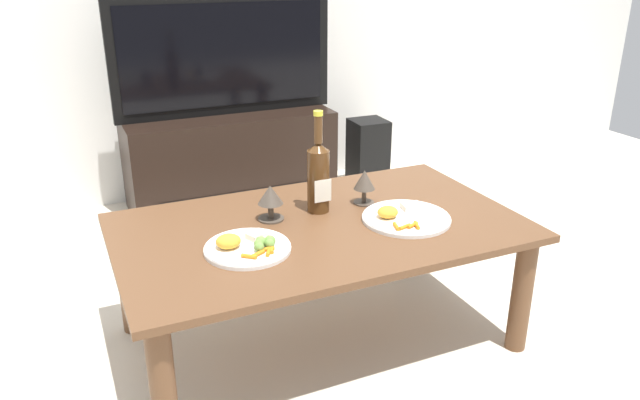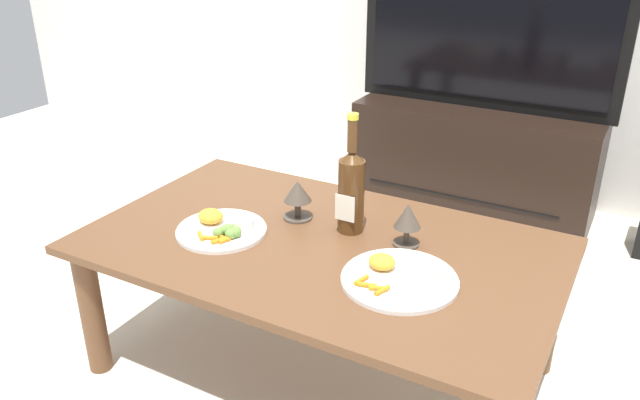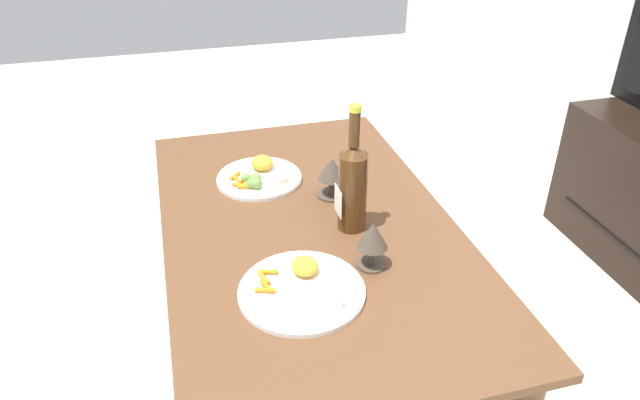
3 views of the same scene
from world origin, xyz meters
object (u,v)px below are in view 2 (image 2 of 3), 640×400
object	(u,v)px
tv_screen	(489,39)
goblet_left	(297,194)
wine_bottle	(351,188)
dinner_plate_right	(399,277)
tv_stand	(475,160)
goblet_right	(408,218)
dining_table	(320,262)
dinner_plate_left	(221,228)

from	to	relation	value
tv_screen	goblet_left	xyz separation A→B (m)	(-0.21, -1.25, -0.28)
goblet_left	wine_bottle	bearing A→B (deg)	1.51
dinner_plate_right	tv_stand	bearing A→B (deg)	97.87
wine_bottle	goblet_right	bearing A→B (deg)	-1.51
dining_table	tv_stand	world-z (taller)	tv_stand
goblet_left	goblet_right	world-z (taller)	goblet_right
dining_table	tv_stand	bearing A→B (deg)	86.76
wine_bottle	goblet_left	bearing A→B (deg)	-178.49
tv_stand	goblet_left	size ratio (longest dim) A/B	8.68
goblet_left	dinner_plate_right	size ratio (longest dim) A/B	0.41
goblet_left	goblet_right	size ratio (longest dim) A/B	0.98
dining_table	tv_stand	distance (m)	1.36
wine_bottle	dinner_plate_right	world-z (taller)	wine_bottle
goblet_left	tv_stand	bearing A→B (deg)	80.41
dinner_plate_left	wine_bottle	bearing A→B (deg)	31.38
goblet_left	dinner_plate_right	distance (m)	0.46
goblet_left	dinner_plate_left	bearing A→B (deg)	-127.15
tv_stand	goblet_left	world-z (taller)	goblet_left
dining_table	goblet_right	world-z (taller)	goblet_right
goblet_right	dining_table	bearing A→B (deg)	-154.67
goblet_left	dinner_plate_right	bearing A→B (deg)	-24.85
tv_screen	goblet_left	bearing A→B (deg)	-99.61
goblet_left	dinner_plate_left	distance (m)	0.25
dining_table	wine_bottle	xyz separation A→B (m)	(0.04, 0.11, 0.20)
tv_screen	goblet_right	world-z (taller)	tv_screen
wine_bottle	tv_screen	bearing A→B (deg)	88.44
dining_table	dinner_plate_left	bearing A→B (deg)	-162.54
tv_screen	dining_table	bearing A→B (deg)	-93.25
tv_stand	wine_bottle	size ratio (longest dim) A/B	3.00
dining_table	goblet_left	size ratio (longest dim) A/B	10.84
dinner_plate_left	dinner_plate_right	xyz separation A→B (m)	(0.56, 0.00, -0.00)
tv_stand	goblet_right	world-z (taller)	goblet_right
tv_stand	tv_screen	size ratio (longest dim) A/B	0.95
tv_screen	goblet_right	distance (m)	1.29
dinner_plate_left	tv_stand	bearing A→B (deg)	76.10
tv_stand	tv_screen	xyz separation A→B (m)	(-0.00, -0.00, 0.55)
tv_screen	dinner_plate_left	xyz separation A→B (m)	(-0.36, -1.44, -0.35)
tv_stand	dinner_plate_right	size ratio (longest dim) A/B	3.57
wine_bottle	dinner_plate_left	xyz separation A→B (m)	(-0.32, -0.20, -0.12)
wine_bottle	goblet_left	world-z (taller)	wine_bottle
goblet_right	dinner_plate_right	bearing A→B (deg)	-73.69
tv_screen	dinner_plate_left	world-z (taller)	tv_screen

